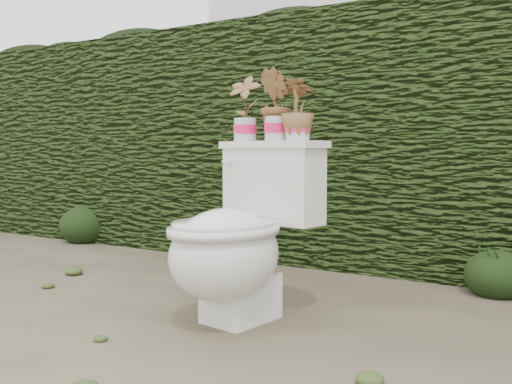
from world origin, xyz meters
The scene contains 9 objects.
ground centered at (0.00, 0.00, 0.00)m, with size 60.00×60.00×0.00m, color #72674E.
hedge centered at (0.00, 1.60, 0.80)m, with size 8.00×1.00×1.60m, color #304617.
toilet centered at (-0.10, -0.05, 0.36)m, with size 0.55×0.74×0.78m.
potted_plant_left centered at (-0.24, 0.21, 0.93)m, with size 0.16×0.11×0.30m, color #2C641F.
potted_plant_center centered at (-0.05, 0.18, 0.93)m, with size 0.17×0.14×0.31m, color #2C641F.
potted_plant_right centered at (0.07, 0.16, 0.90)m, with size 0.14×0.14×0.26m, color #2C641F.
liriope_clump_0 centered at (-2.37, 1.13, 0.16)m, with size 0.40×0.40×0.32m, color black.
liriope_clump_1 centered at (-0.80, 1.04, 0.13)m, with size 0.32×0.32×0.26m, color black.
liriope_clump_2 centered at (0.77, 1.02, 0.13)m, with size 0.33×0.33×0.26m, color black.
Camera 1 is at (1.22, -2.06, 0.73)m, focal length 40.00 mm.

